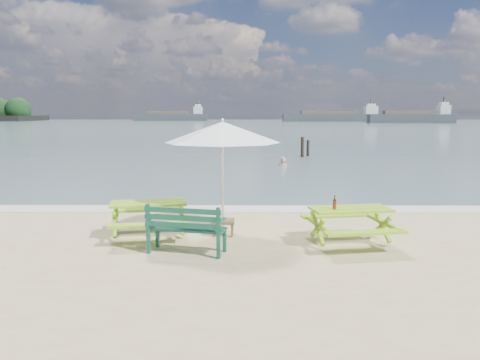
{
  "coord_description": "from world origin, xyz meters",
  "views": [
    {
      "loc": [
        0.44,
        -7.4,
        2.5
      ],
      "look_at": [
        0.37,
        3.0,
        1.0
      ],
      "focal_mm": 35.0,
      "sensor_mm": 36.0,
      "label": 1
    }
  ],
  "objects_px": {
    "picnic_table_left": "(149,220)",
    "beer_bottle": "(334,204)",
    "swimmer": "(283,174)",
    "picnic_table_right": "(350,227)",
    "patio_umbrella": "(223,132)",
    "park_bench": "(187,238)",
    "side_table": "(223,227)"
  },
  "relations": [
    {
      "from": "park_bench",
      "to": "patio_umbrella",
      "type": "relative_size",
      "value": 0.62
    },
    {
      "from": "park_bench",
      "to": "beer_bottle",
      "type": "height_order",
      "value": "beer_bottle"
    },
    {
      "from": "picnic_table_right",
      "to": "side_table",
      "type": "distance_m",
      "value": 2.56
    },
    {
      "from": "side_table",
      "to": "swimmer",
      "type": "relative_size",
      "value": 0.29
    },
    {
      "from": "side_table",
      "to": "park_bench",
      "type": "bearing_deg",
      "value": -115.4
    },
    {
      "from": "picnic_table_right",
      "to": "swimmer",
      "type": "distance_m",
      "value": 13.26
    },
    {
      "from": "picnic_table_right",
      "to": "beer_bottle",
      "type": "relative_size",
      "value": 6.92
    },
    {
      "from": "side_table",
      "to": "swimmer",
      "type": "bearing_deg",
      "value": 79.71
    },
    {
      "from": "picnic_table_left",
      "to": "swimmer",
      "type": "height_order",
      "value": "picnic_table_left"
    },
    {
      "from": "picnic_table_left",
      "to": "patio_umbrella",
      "type": "height_order",
      "value": "patio_umbrella"
    },
    {
      "from": "park_bench",
      "to": "patio_umbrella",
      "type": "distance_m",
      "value": 2.31
    },
    {
      "from": "park_bench",
      "to": "side_table",
      "type": "distance_m",
      "value": 1.4
    },
    {
      "from": "beer_bottle",
      "to": "swimmer",
      "type": "distance_m",
      "value": 13.4
    },
    {
      "from": "park_bench",
      "to": "beer_bottle",
      "type": "xyz_separation_m",
      "value": [
        2.72,
        0.44,
        0.53
      ]
    },
    {
      "from": "patio_umbrella",
      "to": "swimmer",
      "type": "bearing_deg",
      "value": 79.71
    },
    {
      "from": "picnic_table_left",
      "to": "beer_bottle",
      "type": "bearing_deg",
      "value": -10.17
    },
    {
      "from": "picnic_table_right",
      "to": "side_table",
      "type": "xyz_separation_m",
      "value": [
        -2.46,
        0.7,
        -0.18
      ]
    },
    {
      "from": "picnic_table_right",
      "to": "beer_bottle",
      "type": "xyz_separation_m",
      "value": [
        -0.33,
        -0.11,
        0.46
      ]
    },
    {
      "from": "picnic_table_left",
      "to": "beer_bottle",
      "type": "relative_size",
      "value": 7.09
    },
    {
      "from": "park_bench",
      "to": "patio_umbrella",
      "type": "bearing_deg",
      "value": 64.6
    },
    {
      "from": "beer_bottle",
      "to": "side_table",
      "type": "bearing_deg",
      "value": 159.05
    },
    {
      "from": "beer_bottle",
      "to": "swimmer",
      "type": "relative_size",
      "value": 0.17
    },
    {
      "from": "picnic_table_right",
      "to": "park_bench",
      "type": "distance_m",
      "value": 3.11
    },
    {
      "from": "side_table",
      "to": "swimmer",
      "type": "distance_m",
      "value": 12.75
    },
    {
      "from": "side_table",
      "to": "patio_umbrella",
      "type": "xyz_separation_m",
      "value": [
        0.0,
        0.0,
        1.95
      ]
    },
    {
      "from": "side_table",
      "to": "patio_umbrella",
      "type": "relative_size",
      "value": 0.2
    },
    {
      "from": "picnic_table_left",
      "to": "patio_umbrella",
      "type": "xyz_separation_m",
      "value": [
        1.5,
        0.16,
        1.77
      ]
    },
    {
      "from": "picnic_table_right",
      "to": "swimmer",
      "type": "height_order",
      "value": "picnic_table_right"
    },
    {
      "from": "beer_bottle",
      "to": "picnic_table_right",
      "type": "bearing_deg",
      "value": 18.77
    },
    {
      "from": "picnic_table_right",
      "to": "park_bench",
      "type": "relative_size",
      "value": 1.28
    },
    {
      "from": "picnic_table_right",
      "to": "patio_umbrella",
      "type": "height_order",
      "value": "patio_umbrella"
    },
    {
      "from": "picnic_table_left",
      "to": "side_table",
      "type": "distance_m",
      "value": 1.52
    }
  ]
}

